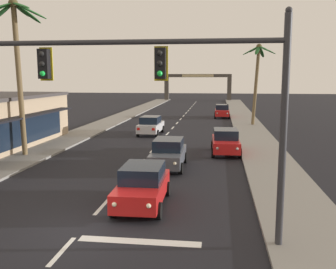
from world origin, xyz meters
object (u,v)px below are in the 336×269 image
Objects in this scene: sedan_parked_nearest_kerb at (222,111)px; sedan_oncoming_far at (151,125)px; palm_right_third at (257,69)px; town_gateway_arch at (198,83)px; palm_left_second at (17,46)px; sedan_lead_at_stop_bar at (142,185)px; traffic_signal_mast at (166,83)px; sedan_parked_mid_kerb at (226,141)px; sedan_third_in_queue at (168,153)px.

sedan_oncoming_far is at bearing -112.84° from sedan_parked_nearest_kerb.
sedan_parked_nearest_kerb is 10.12m from palm_right_third.
sedan_oncoming_far is 51.53m from town_gateway_arch.
sedan_oncoming_far is at bearing 57.95° from palm_left_second.
sedan_parked_nearest_kerb is at bearing -81.88° from town_gateway_arch.
traffic_signal_mast is at bearing -66.83° from sedan_lead_at_stop_bar.
palm_left_second is at bearing -97.51° from town_gateway_arch.
sedan_oncoming_far and sedan_parked_nearest_kerb have the same top height.
palm_right_third is 44.68m from town_gateway_arch.
palm_right_third reaches higher than traffic_signal_mast.
sedan_third_in_queue is at bearing -126.16° from sedan_parked_mid_kerb.
palm_right_third is (7.02, 27.03, 5.15)m from sedan_lead_at_stop_bar.
town_gateway_arch reaches higher than sedan_parked_nearest_kerb.
town_gateway_arch is at bearing 91.31° from sedan_lead_at_stop_bar.
sedan_third_in_queue is 22.00m from palm_right_third.
palm_left_second is at bearing -122.05° from sedan_oncoming_far.
traffic_signal_mast reaches higher than sedan_lead_at_stop_bar.
sedan_parked_mid_kerb is at bearing 11.58° from palm_left_second.
sedan_parked_nearest_kerb is at bearing 84.30° from sedan_lead_at_stop_bar.
sedan_oncoming_far is at bearing 104.48° from sedan_third_in_queue.
traffic_signal_mast reaches higher than sedan_parked_nearest_kerb.
sedan_oncoming_far is at bearing 101.24° from traffic_signal_mast.
sedan_parked_mid_kerb is at bearing -85.02° from town_gateway_arch.
traffic_signal_mast is 16.62m from palm_left_second.
palm_left_second reaches higher than sedan_parked_nearest_kerb.
palm_left_second reaches higher than sedan_parked_mid_kerb.
sedan_parked_nearest_kerb is 30.21m from palm_left_second.
sedan_lead_at_stop_bar is 11.92m from sedan_parked_mid_kerb.
sedan_parked_mid_kerb is (3.37, 4.62, 0.00)m from sedan_third_in_queue.
palm_left_second is at bearing 133.14° from traffic_signal_mast.
traffic_signal_mast is at bearing -98.13° from sedan_parked_mid_kerb.
palm_right_third is at bearing 37.09° from sedan_oncoming_far.
town_gateway_arch is at bearing 94.98° from sedan_parked_mid_kerb.
traffic_signal_mast is at bearing -87.63° from town_gateway_arch.
sedan_parked_nearest_kerb is 0.52× the size of palm_right_third.
sedan_parked_nearest_kerb is 23.62m from sedan_parked_mid_kerb.
sedan_third_in_queue is at bearing 97.11° from traffic_signal_mast.
palm_left_second is (-11.27, 12.02, 2.16)m from traffic_signal_mast.
palm_left_second is (-9.82, 8.63, 6.36)m from sedan_lead_at_stop_bar.
sedan_oncoming_far is (-3.26, 12.64, 0.00)m from sedan_third_in_queue.
palm_right_third is at bearing 79.63° from traffic_signal_mast.
palm_right_third is (10.09, 7.63, 5.15)m from sedan_oncoming_far.
sedan_lead_at_stop_bar and sedan_third_in_queue have the same top height.
sedan_lead_at_stop_bar is at bearing -91.57° from sedan_third_in_queue.
town_gateway_arch reaches higher than sedan_parked_mid_kerb.
palm_right_third reaches higher than sedan_parked_mid_kerb.
palm_left_second is at bearing 169.37° from sedan_third_in_queue.
palm_left_second is (-13.38, -2.74, 6.36)m from sedan_parked_mid_kerb.
sedan_parked_mid_kerb is 16.84m from palm_right_third.
sedan_third_in_queue is at bearing -10.63° from palm_left_second.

